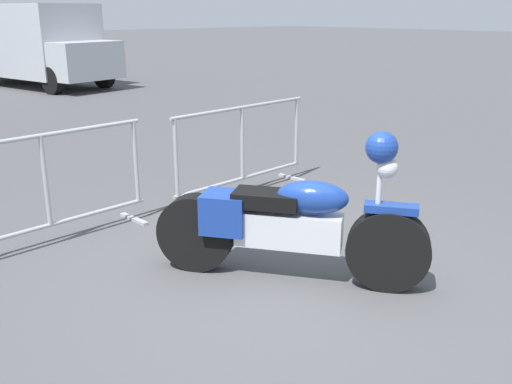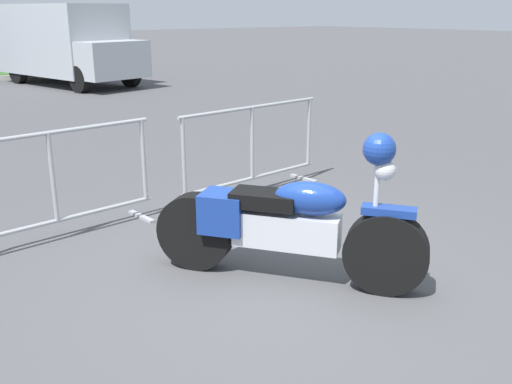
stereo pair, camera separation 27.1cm
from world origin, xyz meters
The scene contains 6 objects.
ground_plane centered at (0.00, 0.00, 0.00)m, with size 120.00×120.00×0.00m, color #4C4C4F.
motorcycle centered at (0.23, 0.09, 0.48)m, with size 1.43×1.94×1.27m.
crowd_barrier_near centered at (-0.95, 2.07, 0.55)m, with size 2.06×0.58×1.07m.
crowd_barrier_far centered at (1.41, 2.07, 0.55)m, with size 2.06×0.58×1.07m.
delivery_van centered at (3.69, 14.00, 1.24)m, with size 2.92×5.29×2.31m.
pedestrian centered at (5.84, 14.86, 0.92)m, with size 0.47×0.47×1.69m.
Camera 1 is at (-2.81, -2.95, 2.11)m, focal length 40.00 mm.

